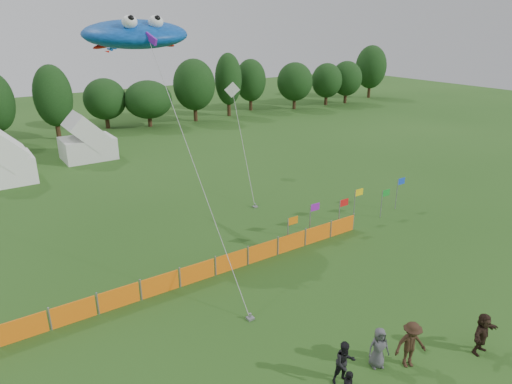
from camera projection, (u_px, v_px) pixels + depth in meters
ground at (343, 364)px, 17.48m from camera, size 160.00×160.00×0.00m
treeline at (76, 98)px, 51.74m from camera, size 104.57×8.78×8.36m
tent_left at (6, 161)px, 36.91m from camera, size 4.00×4.00×3.53m
tent_right at (87, 141)px, 43.26m from camera, size 4.76×3.80×3.36m
barrier_fence at (197, 272)px, 22.91m from camera, size 21.90×0.06×1.00m
flag_row at (350, 206)px, 28.79m from camera, size 10.73×0.76×2.21m
spectator_b at (345, 363)px, 16.33m from camera, size 0.98×0.85×1.71m
spectator_c at (411, 345)px, 17.08m from camera, size 1.42×1.13×1.92m
spectator_e at (379, 348)px, 17.12m from camera, size 0.96×0.82×1.67m
spectator_f at (482, 333)px, 17.83m from camera, size 1.66×0.64×1.75m
stingray_kite at (134, 34)px, 26.11m from camera, size 6.75×20.26×12.74m
small_kite_white at (237, 114)px, 37.13m from camera, size 4.49×9.24×7.61m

